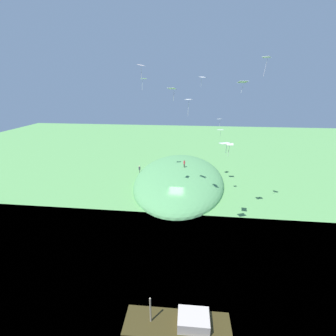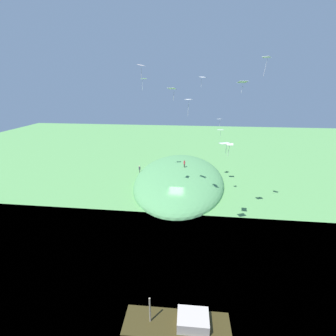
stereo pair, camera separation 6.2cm
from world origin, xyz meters
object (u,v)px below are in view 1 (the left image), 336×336
(kite_1, at_px, (220,119))
(kite_7, at_px, (266,58))
(kite_3, at_px, (225,143))
(kite_10, at_px, (230,145))
(kite_0, at_px, (172,89))
(kite_9, at_px, (220,130))
(kite_5, at_px, (243,82))
(kite_8, at_px, (188,100))
(kite_4, at_px, (143,79))
(kite_2, at_px, (202,77))
(person_near_shore, at_px, (184,163))
(kite_6, at_px, (141,66))
(person_with_child, at_px, (139,168))
(boat_on_lake, at_px, (180,326))

(kite_1, bearing_deg, kite_7, -139.53)
(kite_3, bearing_deg, kite_10, -24.39)
(kite_0, height_order, kite_9, kite_0)
(kite_5, distance_m, kite_8, 7.40)
(kite_7, bearing_deg, kite_8, 84.61)
(kite_4, distance_m, kite_9, 16.63)
(kite_3, height_order, kite_5, kite_5)
(kite_7, relative_size, kite_8, 0.99)
(kite_2, relative_size, kite_9, 1.08)
(kite_0, height_order, kite_3, kite_0)
(person_near_shore, height_order, kite_4, kite_4)
(kite_1, distance_m, kite_6, 14.27)
(kite_7, relative_size, kite_9, 1.51)
(kite_2, distance_m, kite_6, 13.09)
(kite_2, distance_m, kite_8, 10.30)
(kite_3, relative_size, kite_6, 0.82)
(person_near_shore, height_order, person_with_child, person_near_shore)
(boat_on_lake, distance_m, kite_8, 25.60)
(kite_10, bearing_deg, kite_4, 46.74)
(person_near_shore, relative_size, person_with_child, 0.96)
(boat_on_lake, bearing_deg, person_near_shore, 90.72)
(boat_on_lake, xyz_separation_m, kite_5, (16.80, -6.19, 18.80))
(kite_8, xyz_separation_m, kite_10, (-3.99, -5.45, -5.08))
(person_with_child, relative_size, kite_0, 0.88)
(person_near_shore, height_order, kite_10, kite_10)
(person_with_child, relative_size, kite_8, 0.73)
(kite_2, relative_size, kite_7, 0.72)
(boat_on_lake, height_order, kite_3, kite_3)
(kite_4, height_order, kite_10, kite_4)
(person_near_shore, height_order, kite_3, kite_3)
(kite_3, relative_size, kite_5, 1.00)
(kite_4, xyz_separation_m, kite_9, (2.20, -13.89, -8.88))
(kite_8, bearing_deg, kite_3, -142.87)
(kite_6, distance_m, kite_7, 15.67)
(kite_1, height_order, kite_9, kite_1)
(kite_10, bearing_deg, kite_9, -1.62)
(kite_4, relative_size, kite_7, 0.86)
(person_with_child, height_order, kite_10, kite_10)
(kite_2, xyz_separation_m, kite_7, (-10.45, -7.26, 1.83))
(kite_7, bearing_deg, kite_10, 128.91)
(kite_10, bearing_deg, kite_2, 14.09)
(boat_on_lake, relative_size, kite_10, 5.22)
(kite_2, relative_size, kite_8, 0.71)
(person_with_child, bearing_deg, kite_5, -144.33)
(kite_3, xyz_separation_m, kite_4, (14.69, 12.56, 7.38))
(person_with_child, distance_m, kite_5, 30.27)
(person_with_child, xyz_separation_m, kite_9, (-3.58, -16.71, 9.63))
(kite_0, relative_size, kite_5, 1.33)
(kite_1, distance_m, kite_5, 9.07)
(kite_4, bearing_deg, kite_1, -108.66)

